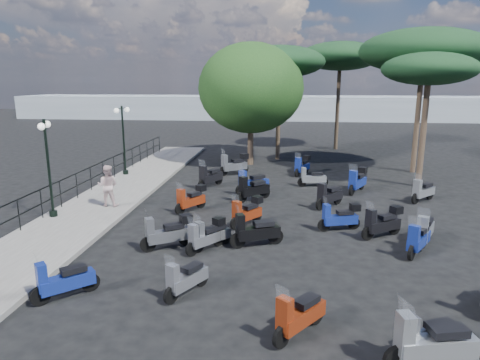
# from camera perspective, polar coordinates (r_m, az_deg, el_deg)

# --- Properties ---
(ground) EXTENTS (120.00, 120.00, 0.00)m
(ground) POSITION_cam_1_polar(r_m,az_deg,el_deg) (14.46, 1.51, -7.56)
(ground) COLOR black
(ground) RESTS_ON ground
(sidewalk) EXTENTS (3.00, 30.00, 0.15)m
(sidewalk) POSITION_cam_1_polar(r_m,az_deg,el_deg) (18.82, -17.89, -3.02)
(sidewalk) COLOR #63605F
(sidewalk) RESTS_ON ground
(railing) EXTENTS (0.04, 26.04, 1.10)m
(railing) POSITION_cam_1_polar(r_m,az_deg,el_deg) (19.00, -21.90, -0.62)
(railing) COLOR black
(railing) RESTS_ON sidewalk
(lamp_post_1) EXTENTS (0.49, 1.03, 3.62)m
(lamp_post_1) POSITION_cam_1_polar(r_m,az_deg,el_deg) (17.05, -24.22, 2.21)
(lamp_post_1) COLOR black
(lamp_post_1) RESTS_ON sidewalk
(lamp_post_2) EXTENTS (0.53, 1.04, 3.66)m
(lamp_post_2) POSITION_cam_1_polar(r_m,az_deg,el_deg) (23.63, -15.28, 5.72)
(lamp_post_2) COLOR black
(lamp_post_2) RESTS_ON sidewalk
(pedestrian_far) EXTENTS (0.85, 0.68, 1.68)m
(pedestrian_far) POSITION_cam_1_polar(r_m,az_deg,el_deg) (17.94, -17.23, -0.73)
(pedestrian_far) COLOR beige
(pedestrian_far) RESTS_ON sidewalk
(scooter_0) EXTENTS (1.26, 1.19, 1.30)m
(scooter_0) POSITION_cam_1_polar(r_m,az_deg,el_deg) (11.28, -22.47, -12.35)
(scooter_0) COLOR black
(scooter_0) RESTS_ON ground
(scooter_1) EXTENTS (1.52, 1.06, 1.36)m
(scooter_1) POSITION_cam_1_polar(r_m,az_deg,el_deg) (13.50, -9.62, -6.98)
(scooter_1) COLOR black
(scooter_1) RESTS_ON ground
(scooter_2) EXTENTS (1.10, 1.18, 1.21)m
(scooter_2) POSITION_cam_1_polar(r_m,az_deg,el_deg) (13.40, -3.87, -7.38)
(scooter_2) COLOR black
(scooter_2) RESTS_ON ground
(scooter_3) EXTENTS (1.03, 1.67, 1.46)m
(scooter_3) POSITION_cam_1_polar(r_m,az_deg,el_deg) (20.89, -4.01, 0.40)
(scooter_3) COLOR black
(scooter_3) RESTS_ON ground
(scooter_4) EXTENTS (1.58, 1.29, 1.49)m
(scooter_4) POSITION_cam_1_polar(r_m,az_deg,el_deg) (23.59, -0.80, 2.05)
(scooter_4) COLOR black
(scooter_4) RESTS_ON ground
(scooter_6) EXTENTS (0.88, 1.38, 1.22)m
(scooter_6) POSITION_cam_1_polar(r_m,az_deg,el_deg) (10.71, -7.26, -12.96)
(scooter_6) COLOR black
(scooter_6) RESTS_ON ground
(scooter_7) EXTENTS (1.07, 1.32, 1.23)m
(scooter_7) POSITION_cam_1_polar(r_m,az_deg,el_deg) (13.22, -4.56, -7.49)
(scooter_7) COLOR black
(scooter_7) RESTS_ON ground
(scooter_8) EXTENTS (1.10, 1.39, 1.29)m
(scooter_8) POSITION_cam_1_polar(r_m,az_deg,el_deg) (15.37, 0.91, -4.36)
(scooter_8) COLOR black
(scooter_8) RESTS_ON ground
(scooter_9) EXTENTS (1.04, 1.41, 1.28)m
(scooter_9) POSITION_cam_1_polar(r_m,az_deg,el_deg) (17.16, -6.56, -2.59)
(scooter_9) COLOR black
(scooter_9) RESTS_ON ground
(scooter_10) EXTENTS (1.52, 1.24, 1.47)m
(scooter_10) POSITION_cam_1_polar(r_m,az_deg,el_deg) (19.60, 1.65, -0.42)
(scooter_10) COLOR black
(scooter_10) RESTS_ON ground
(scooter_11) EXTENTS (1.11, 1.35, 1.31)m
(scooter_11) POSITION_cam_1_polar(r_m,az_deg,el_deg) (9.19, 7.85, -17.49)
(scooter_11) COLOR black
(scooter_11) RESTS_ON ground
(scooter_12) EXTENTS (1.83, 0.70, 1.47)m
(scooter_12) POSITION_cam_1_polar(r_m,az_deg,el_deg) (8.87, 24.19, -19.43)
(scooter_12) COLOR black
(scooter_12) RESTS_ON ground
(scooter_13) EXTENTS (1.67, 0.89, 1.40)m
(scooter_13) POSITION_cam_1_polar(r_m,az_deg,el_deg) (13.51, 2.09, -6.89)
(scooter_13) COLOR black
(scooter_13) RESTS_ON ground
(scooter_14) EXTENTS (1.51, 0.69, 1.23)m
(scooter_14) POSITION_cam_1_polar(r_m,az_deg,el_deg) (15.30, 13.16, -4.89)
(scooter_14) COLOR black
(scooter_14) RESTS_ON ground
(scooter_15) EXTENTS (1.41, 1.33, 1.45)m
(scooter_15) POSITION_cam_1_polar(r_m,az_deg,el_deg) (18.50, 1.70, -1.27)
(scooter_15) COLOR black
(scooter_15) RESTS_ON ground
(scooter_16) EXTENTS (0.94, 1.54, 1.33)m
(scooter_16) POSITION_cam_1_polar(r_m,az_deg,el_deg) (23.81, 8.30, 1.87)
(scooter_16) COLOR black
(scooter_16) RESTS_ON ground
(scooter_18) EXTENTS (1.47, 0.80, 1.24)m
(scooter_18) POSITION_cam_1_polar(r_m,az_deg,el_deg) (9.20, 23.85, -18.71)
(scooter_18) COLOR black
(scooter_18) RESTS_ON ground
(scooter_19) EXTENTS (0.93, 1.60, 1.38)m
(scooter_19) POSITION_cam_1_polar(r_m,az_deg,el_deg) (14.81, 23.39, -6.22)
(scooter_19) COLOR black
(scooter_19) RESTS_ON ground
(scooter_20) EXTENTS (1.00, 1.46, 1.32)m
(scooter_20) POSITION_cam_1_polar(r_m,az_deg,el_deg) (13.98, 22.65, -7.37)
(scooter_20) COLOR black
(scooter_20) RESTS_ON ground
(scooter_21) EXTENTS (1.20, 1.41, 1.39)m
(scooter_21) POSITION_cam_1_polar(r_m,az_deg,el_deg) (17.93, 11.77, -2.09)
(scooter_21) COLOR black
(scooter_21) RESTS_ON ground
(scooter_22) EXTENTS (1.53, 0.53, 1.22)m
(scooter_22) POSITION_cam_1_polar(r_m,az_deg,el_deg) (21.28, 9.61, 0.25)
(scooter_22) COLOR black
(scooter_22) RESTS_ON ground
(scooter_25) EXTENTS (1.47, 1.05, 1.32)m
(scooter_25) POSITION_cam_1_polar(r_m,az_deg,el_deg) (15.02, 18.46, -5.45)
(scooter_25) COLOR black
(scooter_25) RESTS_ON ground
(scooter_26) EXTENTS (1.26, 1.23, 1.32)m
(scooter_26) POSITION_cam_1_polar(r_m,az_deg,el_deg) (19.96, 23.18, -1.41)
(scooter_26) COLOR black
(scooter_26) RESTS_ON ground
(scooter_27) EXTENTS (1.07, 1.66, 1.45)m
(scooter_27) POSITION_cam_1_polar(r_m,az_deg,el_deg) (20.59, 15.39, -0.13)
(scooter_27) COLOR black
(scooter_27) RESTS_ON ground
(broadleaf_tree) EXTENTS (6.31, 6.31, 7.33)m
(broadleaf_tree) POSITION_cam_1_polar(r_m,az_deg,el_deg) (26.13, 1.45, 12.13)
(broadleaf_tree) COLOR #38281E
(broadleaf_tree) RESTS_ON ground
(pine_0) EXTENTS (5.92, 5.92, 7.84)m
(pine_0) POSITION_cam_1_polar(r_m,az_deg,el_deg) (33.00, 13.22, 15.75)
(pine_0) COLOR #38281E
(pine_0) RESTS_ON ground
(pine_1) EXTENTS (6.85, 6.85, 7.84)m
(pine_1) POSITION_cam_1_polar(r_m,az_deg,el_deg) (25.85, 23.30, 15.50)
(pine_1) COLOR #38281E
(pine_1) RESTS_ON ground
(pine_2) EXTENTS (5.77, 5.77, 7.25)m
(pine_2) POSITION_cam_1_polar(r_m,az_deg,el_deg) (28.10, 5.28, 15.39)
(pine_2) COLOR #38281E
(pine_2) RESTS_ON ground
(pine_3) EXTENTS (4.36, 4.36, 6.39)m
(pine_3) POSITION_cam_1_polar(r_m,az_deg,el_deg) (22.30, 23.92, 13.30)
(pine_3) COLOR #38281E
(pine_3) RESTS_ON ground
(distant_hills) EXTENTS (70.00, 8.00, 3.00)m
(distant_hills) POSITION_cam_1_polar(r_m,az_deg,el_deg) (58.60, 5.06, 9.61)
(distant_hills) COLOR gray
(distant_hills) RESTS_ON ground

